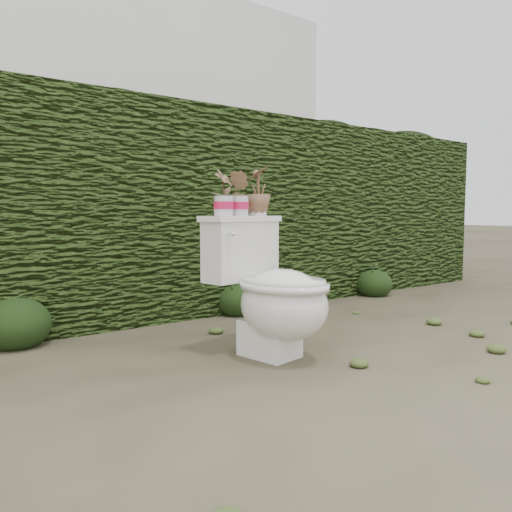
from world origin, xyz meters
TOP-DOWN VIEW (x-y plane):
  - ground at (0.00, 0.00)m, footprint 60.00×60.00m
  - hedge at (0.00, 1.60)m, footprint 8.00×1.00m
  - house_wall at (0.60, 6.00)m, footprint 8.00×3.50m
  - toilet at (0.22, 0.01)m, footprint 0.57×0.75m
  - potted_plant_left at (0.05, 0.22)m, footprint 0.15×0.13m
  - potted_plant_center at (0.17, 0.24)m, footprint 0.11×0.14m
  - potted_plant_right at (0.32, 0.27)m, footprint 0.22×0.22m
  - liriope_clump_1 at (-0.86, 1.10)m, footprint 0.40×0.40m
  - liriope_clump_2 at (0.74, 1.07)m, footprint 0.33×0.33m
  - liriope_clump_3 at (2.31, 1.02)m, footprint 0.35×0.35m

SIDE VIEW (x-z plane):
  - ground at x=0.00m, z-range 0.00..0.00m
  - liriope_clump_2 at x=0.74m, z-range 0.00..0.26m
  - liriope_clump_3 at x=2.31m, z-range 0.00..0.28m
  - liriope_clump_1 at x=-0.86m, z-range 0.00..0.32m
  - toilet at x=0.22m, z-range -0.03..0.74m
  - hedge at x=0.00m, z-range 0.00..1.60m
  - potted_plant_center at x=0.17m, z-range 0.78..1.01m
  - potted_plant_left at x=0.05m, z-range 0.78..1.02m
  - potted_plant_right at x=0.32m, z-range 0.78..1.05m
  - house_wall at x=0.60m, z-range 0.00..4.00m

